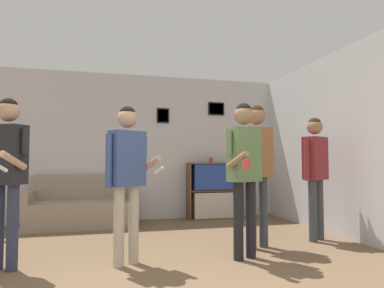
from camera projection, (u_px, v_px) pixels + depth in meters
name	position (u px, v px, depth m)	size (l,w,h in m)	color
wall_back	(130.00, 147.00, 6.35)	(8.07, 0.08, 2.70)	silver
wall_right	(339.00, 143.00, 4.98)	(0.06, 6.62, 2.70)	silver
couch	(82.00, 209.00, 5.69)	(1.76, 0.80, 0.83)	gray
bookshelf	(215.00, 191.00, 6.49)	(1.06, 0.30, 1.05)	brown
person_player_foreground_left	(7.00, 163.00, 3.45)	(0.44, 0.60, 1.73)	#2D334C
person_player_foreground_center	(127.00, 167.00, 3.61)	(0.59, 0.38, 1.67)	#B7AD99
person_watcher_holding_cup	(244.00, 162.00, 3.84)	(0.48, 0.53, 1.74)	black
person_spectator_near_bookshelf	(257.00, 158.00, 4.33)	(0.49, 0.27, 1.80)	#3D4247
person_spectator_far_right	(315.00, 164.00, 4.71)	(0.45, 0.34, 1.69)	#3D4247
drinking_cup	(211.00, 160.00, 6.50)	(0.07, 0.07, 0.11)	red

